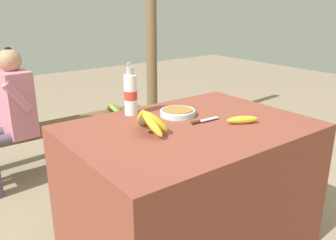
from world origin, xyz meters
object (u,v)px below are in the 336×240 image
object	(u,v)px
banana_bunch_ripe	(149,121)
serving_bowl	(178,112)
water_bottle	(131,94)
knife	(201,121)
support_post_far	(151,14)
loose_banana_front	(243,120)
wooden_bench	(64,131)
seated_vendor	(10,110)
banana_bunch_green	(113,108)

from	to	relation	value
banana_bunch_ripe	serving_bowl	size ratio (longest dim) A/B	1.37
water_bottle	knife	world-z (taller)	water_bottle
water_bottle	support_post_far	world-z (taller)	support_post_far
banana_bunch_ripe	water_bottle	xyz separation A→B (m)	(0.10, 0.34, 0.06)
loose_banana_front	wooden_bench	size ratio (longest dim) A/B	0.11
seated_vendor	serving_bowl	bearing A→B (deg)	113.45
serving_bowl	banana_bunch_green	distance (m)	1.33
banana_bunch_green	support_post_far	distance (m)	1.10
knife	banana_bunch_ripe	bearing A→B (deg)	176.20
loose_banana_front	knife	size ratio (longest dim) A/B	0.96
banana_bunch_ripe	water_bottle	world-z (taller)	water_bottle
banana_bunch_green	wooden_bench	bearing A→B (deg)	179.60
knife	support_post_far	xyz separation A→B (m)	(0.87, 1.77, 0.52)
serving_bowl	loose_banana_front	distance (m)	0.39
support_post_far	knife	bearing A→B (deg)	-116.25
banana_bunch_green	water_bottle	bearing A→B (deg)	-112.49
serving_bowl	seated_vendor	world-z (taller)	seated_vendor
seated_vendor	banana_bunch_green	world-z (taller)	seated_vendor
wooden_bench	banana_bunch_green	bearing A→B (deg)	-0.40
water_bottle	banana_bunch_green	xyz separation A→B (m)	(0.45, 1.08, -0.42)
water_bottle	banana_bunch_green	distance (m)	1.25
seated_vendor	loose_banana_front	bearing A→B (deg)	114.07
banana_bunch_ripe	seated_vendor	size ratio (longest dim) A/B	0.26
banana_bunch_ripe	wooden_bench	bearing A→B (deg)	87.59
water_bottle	serving_bowl	bearing A→B (deg)	-42.27
wooden_bench	banana_bunch_green	xyz separation A→B (m)	(0.49, -0.00, 0.13)
banana_bunch_ripe	wooden_bench	xyz separation A→B (m)	(0.06, 1.43, -0.49)
seated_vendor	support_post_far	world-z (taller)	support_post_far
support_post_far	water_bottle	bearing A→B (deg)	-128.35
water_bottle	knife	bearing A→B (deg)	-57.84
banana_bunch_green	serving_bowl	bearing A→B (deg)	-100.74
water_bottle	knife	size ratio (longest dim) A/B	1.65
serving_bowl	support_post_far	size ratio (longest dim) A/B	0.08
wooden_bench	seated_vendor	size ratio (longest dim) A/B	1.50
loose_banana_front	serving_bowl	bearing A→B (deg)	120.90
water_bottle	knife	xyz separation A→B (m)	(0.23, -0.37, -0.12)
banana_bunch_ripe	support_post_far	bearing A→B (deg)	55.27
knife	wooden_bench	xyz separation A→B (m)	(-0.27, 1.46, -0.43)
water_bottle	knife	distance (m)	0.45
serving_bowl	loose_banana_front	world-z (taller)	loose_banana_front
wooden_bench	support_post_far	size ratio (longest dim) A/B	0.64
wooden_bench	support_post_far	world-z (taller)	support_post_far
wooden_bench	support_post_far	distance (m)	1.52
knife	banana_bunch_green	size ratio (longest dim) A/B	0.72
banana_bunch_green	support_post_far	world-z (taller)	support_post_far
water_bottle	support_post_far	distance (m)	1.83
knife	loose_banana_front	bearing A→B (deg)	-39.08
serving_bowl	loose_banana_front	bearing A→B (deg)	-59.10
loose_banana_front	wooden_bench	bearing A→B (deg)	105.43
serving_bowl	banana_bunch_green	size ratio (longest dim) A/B	0.80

